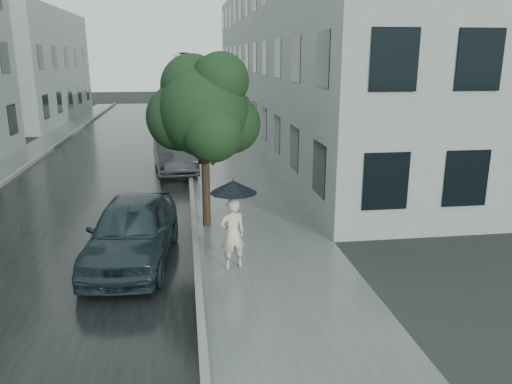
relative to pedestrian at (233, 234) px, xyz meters
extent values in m
plane|color=black|center=(0.76, -0.28, -0.82)|extent=(120.00, 120.00, 0.00)
cube|color=slate|center=(1.01, 11.72, -0.82)|extent=(3.50, 60.00, 0.01)
cube|color=slate|center=(-0.82, 11.72, -0.75)|extent=(0.15, 60.00, 0.15)
cube|color=black|center=(-4.32, 11.72, -0.82)|extent=(6.85, 60.00, 0.00)
cube|color=slate|center=(-7.82, 11.72, -0.75)|extent=(0.15, 60.00, 0.15)
cube|color=#4C5451|center=(-8.74, 11.72, -0.82)|extent=(1.70, 60.00, 0.01)
cube|color=gray|center=(6.26, 19.22, 3.68)|extent=(7.00, 36.00, 9.00)
cube|color=black|center=(2.78, 19.22, 3.68)|extent=(0.08, 32.40, 7.20)
cube|color=gray|center=(-13.04, 29.72, 3.18)|extent=(7.00, 18.00, 8.00)
cube|color=black|center=(-9.56, 29.72, 3.18)|extent=(0.08, 16.20, 6.40)
imported|color=beige|center=(0.00, 0.00, 0.00)|extent=(0.67, 0.53, 1.63)
cylinder|color=black|center=(0.03, -0.05, 0.57)|extent=(0.02, 0.02, 0.78)
cone|color=black|center=(0.03, -0.05, 1.11)|extent=(1.36, 1.36, 0.28)
cylinder|color=black|center=(0.03, -0.05, 1.27)|extent=(0.02, 0.02, 0.08)
cylinder|color=black|center=(0.03, -0.05, 0.15)|extent=(0.03, 0.03, 0.06)
cylinder|color=#332619|center=(-0.45, 3.08, 0.32)|extent=(0.23, 0.23, 2.30)
sphere|color=#1B3C1F|center=(-0.45, 3.08, 2.40)|extent=(2.42, 2.42, 2.42)
sphere|color=#1B3C1F|center=(0.31, 3.36, 2.03)|extent=(1.67, 1.67, 1.67)
sphere|color=#1B3C1F|center=(-1.10, 3.45, 2.22)|extent=(1.86, 1.86, 1.86)
sphere|color=#1B3C1F|center=(-0.26, 2.42, 1.93)|extent=(1.57, 1.57, 1.57)
sphere|color=#1B3C1F|center=(-0.72, 3.64, 3.06)|extent=(1.77, 1.77, 1.77)
sphere|color=#1B3C1F|center=(0.01, 2.90, 3.24)|extent=(1.50, 1.50, 1.50)
cylinder|color=black|center=(-0.69, 12.87, 1.57)|extent=(0.12, 0.12, 4.80)
cylinder|color=black|center=(-0.69, 12.87, -0.72)|extent=(0.28, 0.28, 0.20)
cylinder|color=black|center=(-0.93, 12.81, 3.97)|extent=(0.50, 0.21, 0.08)
sphere|color=silver|center=(-1.22, 12.73, 3.92)|extent=(0.32, 0.32, 0.32)
imported|color=#1C2B30|center=(-2.28, 0.72, -0.06)|extent=(2.23, 4.61, 1.52)
imported|color=#272A2C|center=(-1.44, 10.29, -0.09)|extent=(2.02, 4.54, 1.45)
camera|label=1|loc=(-0.98, -10.54, 3.87)|focal=35.00mm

